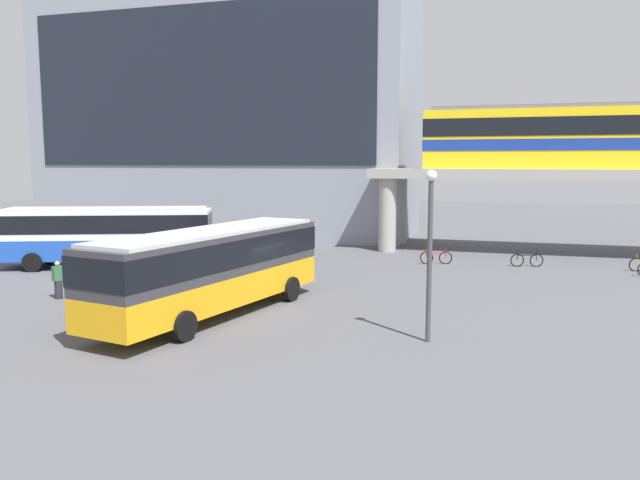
{
  "coord_description": "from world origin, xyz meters",
  "views": [
    {
      "loc": [
        9.69,
        -22.25,
        5.68
      ],
      "look_at": [
        1.68,
        4.23,
        2.2
      ],
      "focal_mm": 35.08,
      "sensor_mm": 36.0,
      "label": 1
    }
  ],
  "objects_px": {
    "bicycle_black": "(527,260)",
    "bicycle_red": "(436,258)",
    "bus_secondary": "(107,231)",
    "bus_main": "(212,263)",
    "station_building": "(227,106)",
    "train": "(621,136)",
    "pedestrian_waiting_near_stop": "(58,281)"
  },
  "relations": [
    {
      "from": "pedestrian_waiting_near_stop",
      "to": "bicycle_red",
      "type": "bearing_deg",
      "value": 43.97
    },
    {
      "from": "bus_main",
      "to": "bicycle_black",
      "type": "xyz_separation_m",
      "value": [
        11.4,
        14.89,
        -1.63
      ]
    },
    {
      "from": "bus_secondary",
      "to": "bicycle_black",
      "type": "xyz_separation_m",
      "value": [
        21.75,
        6.7,
        -1.63
      ]
    },
    {
      "from": "station_building",
      "to": "bicycle_red",
      "type": "bearing_deg",
      "value": -32.52
    },
    {
      "from": "bicycle_red",
      "to": "bicycle_black",
      "type": "bearing_deg",
      "value": 6.12
    },
    {
      "from": "train",
      "to": "bus_main",
      "type": "height_order",
      "value": "train"
    },
    {
      "from": "bicycle_black",
      "to": "bus_main",
      "type": "bearing_deg",
      "value": -127.44
    },
    {
      "from": "train",
      "to": "pedestrian_waiting_near_stop",
      "type": "bearing_deg",
      "value": -140.63
    },
    {
      "from": "pedestrian_waiting_near_stop",
      "to": "station_building",
      "type": "bearing_deg",
      "value": 98.83
    },
    {
      "from": "train",
      "to": "bus_secondary",
      "type": "xyz_separation_m",
      "value": [
        -26.95,
        -12.39,
        -5.22
      ]
    },
    {
      "from": "station_building",
      "to": "bicycle_red",
      "type": "distance_m",
      "value": 23.39
    },
    {
      "from": "bus_main",
      "to": "bus_secondary",
      "type": "height_order",
      "value": "same"
    },
    {
      "from": "train",
      "to": "bus_main",
      "type": "xyz_separation_m",
      "value": [
        -16.6,
        -20.58,
        -5.22
      ]
    },
    {
      "from": "bicycle_red",
      "to": "pedestrian_waiting_near_stop",
      "type": "distance_m",
      "value": 19.54
    },
    {
      "from": "bus_main",
      "to": "pedestrian_waiting_near_stop",
      "type": "bearing_deg",
      "value": 173.87
    },
    {
      "from": "bus_secondary",
      "to": "bicycle_red",
      "type": "height_order",
      "value": "bus_secondary"
    },
    {
      "from": "train",
      "to": "bus_main",
      "type": "distance_m",
      "value": 26.95
    },
    {
      "from": "bus_main",
      "to": "bicycle_black",
      "type": "height_order",
      "value": "bus_main"
    },
    {
      "from": "bicycle_red",
      "to": "station_building",
      "type": "bearing_deg",
      "value": 147.48
    },
    {
      "from": "bus_main",
      "to": "train",
      "type": "bearing_deg",
      "value": 51.11
    },
    {
      "from": "bus_main",
      "to": "bicycle_red",
      "type": "distance_m",
      "value": 15.88
    },
    {
      "from": "bicycle_black",
      "to": "bicycle_red",
      "type": "relative_size",
      "value": 1.0
    },
    {
      "from": "bus_main",
      "to": "bicycle_red",
      "type": "xyz_separation_m",
      "value": [
        6.56,
        14.37,
        -1.63
      ]
    },
    {
      "from": "station_building",
      "to": "bus_secondary",
      "type": "bearing_deg",
      "value": -86.66
    },
    {
      "from": "bus_secondary",
      "to": "pedestrian_waiting_near_stop",
      "type": "distance_m",
      "value": 8.02
    },
    {
      "from": "train",
      "to": "bus_main",
      "type": "relative_size",
      "value": 2.04
    },
    {
      "from": "train",
      "to": "bus_secondary",
      "type": "height_order",
      "value": "train"
    },
    {
      "from": "bus_main",
      "to": "station_building",
      "type": "bearing_deg",
      "value": 113.79
    },
    {
      "from": "bicycle_red",
      "to": "bus_main",
      "type": "bearing_deg",
      "value": -114.55
    },
    {
      "from": "bicycle_black",
      "to": "bicycle_red",
      "type": "height_order",
      "value": "same"
    },
    {
      "from": "bicycle_red",
      "to": "pedestrian_waiting_near_stop",
      "type": "relative_size",
      "value": 1.1
    },
    {
      "from": "bus_main",
      "to": "bus_secondary",
      "type": "distance_m",
      "value": 13.2
    }
  ]
}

